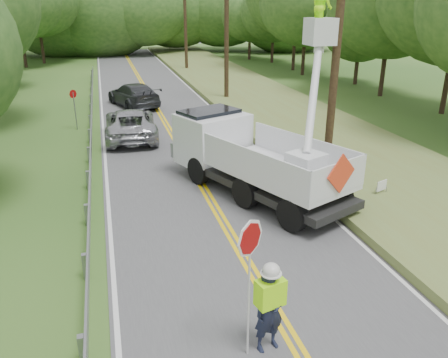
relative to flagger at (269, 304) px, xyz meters
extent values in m
cube|color=#4B4A4D|center=(0.57, 13.46, -1.05)|extent=(7.20, 96.00, 0.02)
cube|color=yellow|center=(0.47, 13.46, -1.04)|extent=(0.12, 96.00, 0.00)
cube|color=yellow|center=(0.67, 13.46, -1.04)|extent=(0.12, 96.00, 0.00)
cube|color=silver|center=(-2.88, 13.46, -1.04)|extent=(0.12, 96.00, 0.00)
cube|color=silver|center=(4.02, 13.46, -1.04)|extent=(0.12, 96.00, 0.00)
cube|color=gray|center=(-3.53, 0.46, -0.71)|extent=(0.12, 0.14, 0.70)
cube|color=gray|center=(-3.53, 3.46, -0.71)|extent=(0.12, 0.14, 0.70)
cube|color=gray|center=(-3.53, 6.46, -0.71)|extent=(0.12, 0.14, 0.70)
cube|color=gray|center=(-3.53, 9.46, -0.71)|extent=(0.12, 0.14, 0.70)
cube|color=gray|center=(-3.53, 12.46, -0.71)|extent=(0.12, 0.14, 0.70)
cube|color=gray|center=(-3.53, 15.46, -0.71)|extent=(0.12, 0.14, 0.70)
cube|color=gray|center=(-3.53, 18.46, -0.71)|extent=(0.12, 0.14, 0.70)
cube|color=gray|center=(-3.53, 21.46, -0.71)|extent=(0.12, 0.14, 0.70)
cube|color=gray|center=(-3.53, 24.46, -0.71)|extent=(0.12, 0.14, 0.70)
cube|color=gray|center=(-3.53, 27.46, -0.71)|extent=(0.12, 0.14, 0.70)
cube|color=gray|center=(-3.53, 30.46, -0.71)|extent=(0.12, 0.14, 0.70)
cube|color=gray|center=(-3.53, 33.46, -0.71)|extent=(0.12, 0.14, 0.70)
cube|color=gray|center=(-3.53, 36.46, -0.71)|extent=(0.12, 0.14, 0.70)
cube|color=gray|center=(-3.43, 14.46, -0.46)|extent=(0.05, 48.00, 0.34)
cylinder|color=black|center=(5.57, 8.46, 3.94)|extent=(0.30, 0.30, 10.00)
cylinder|color=black|center=(5.57, 23.46, 3.94)|extent=(0.30, 0.30, 10.00)
cylinder|color=black|center=(5.57, 38.46, 3.94)|extent=(0.30, 0.30, 10.00)
cube|color=olive|center=(7.67, 13.46, -0.91)|extent=(7.00, 96.00, 0.30)
cylinder|color=#332319|center=(-10.26, 45.37, 0.87)|extent=(0.32, 0.32, 3.87)
cylinder|color=#332319|center=(-8.74, 48.38, 0.92)|extent=(0.32, 0.32, 3.97)
cylinder|color=#332319|center=(17.41, 16.31, 0.97)|extent=(0.32, 0.32, 4.07)
cylinder|color=#332319|center=(16.91, 22.19, 0.83)|extent=(0.32, 0.32, 3.79)
ellipsoid|color=#284C1C|center=(16.91, 22.19, 5.47)|extent=(8.85, 8.85, 7.79)
cylinder|color=#332319|center=(17.76, 27.21, 0.25)|extent=(0.32, 0.32, 2.62)
ellipsoid|color=#284C1C|center=(17.76, 27.21, 3.44)|extent=(6.10, 6.10, 5.37)
cylinder|color=#332319|center=(15.64, 33.09, 0.76)|extent=(0.32, 0.32, 3.65)
ellipsoid|color=#284C1C|center=(15.64, 33.09, 5.23)|extent=(8.52, 8.52, 7.50)
cylinder|color=#332319|center=(16.04, 36.28, 1.07)|extent=(0.32, 0.32, 4.26)
cylinder|color=#332319|center=(16.11, 42.50, 0.50)|extent=(0.32, 0.32, 3.12)
ellipsoid|color=#284C1C|center=(16.11, 42.50, 4.31)|extent=(7.28, 7.28, 6.41)
cylinder|color=#332319|center=(14.58, 46.04, 0.37)|extent=(0.32, 0.32, 2.86)
ellipsoid|color=#284C1C|center=(14.58, 46.04, 3.86)|extent=(6.66, 6.66, 5.86)
ellipsoid|color=#284C1C|center=(-11.57, 56.74, 4.44)|extent=(12.92, 9.69, 9.69)
ellipsoid|color=#284C1C|center=(-6.75, 55.87, 4.44)|extent=(15.53, 11.65, 11.65)
ellipsoid|color=#284C1C|center=(-2.42, 55.61, 4.44)|extent=(16.23, 12.17, 12.17)
ellipsoid|color=#284C1C|center=(3.03, 53.86, 4.44)|extent=(11.74, 8.80, 8.80)
ellipsoid|color=#284C1C|center=(7.63, 57.25, 4.44)|extent=(13.36, 10.02, 10.02)
ellipsoid|color=#284C1C|center=(14.08, 56.44, 4.44)|extent=(13.25, 9.93, 9.93)
ellipsoid|color=#284C1C|center=(18.01, 55.55, 4.44)|extent=(10.24, 7.68, 7.68)
ellipsoid|color=#284C1C|center=(22.70, 53.53, 4.44)|extent=(15.71, 11.78, 11.78)
imported|color=#191E33|center=(0.01, 0.00, -0.15)|extent=(0.74, 0.57, 1.79)
cube|color=#A4FF0D|center=(0.01, 0.00, 0.26)|extent=(0.61, 0.45, 0.54)
ellipsoid|color=silver|center=(0.01, 0.00, 0.76)|extent=(0.33, 0.33, 0.27)
cylinder|color=#B7B7B7|center=(-0.44, -0.06, 0.21)|extent=(0.04, 0.04, 2.51)
cylinder|color=#950809|center=(-0.44, -0.06, 1.53)|extent=(0.60, 0.45, 0.72)
cylinder|color=black|center=(2.41, 4.46, -0.53)|extent=(0.70, 1.08, 1.03)
cylinder|color=black|center=(4.38, 5.31, -0.53)|extent=(0.70, 1.08, 1.03)
cylinder|color=black|center=(1.56, 6.44, -0.53)|extent=(0.70, 1.08, 1.03)
cylinder|color=black|center=(3.53, 7.28, -0.53)|extent=(0.70, 1.08, 1.03)
cylinder|color=black|center=(0.50, 8.91, -0.53)|extent=(0.70, 1.08, 1.03)
cylinder|color=black|center=(2.48, 9.75, -0.53)|extent=(0.70, 1.08, 1.03)
cube|color=black|center=(2.42, 7.16, -0.45)|extent=(4.78, 7.21, 0.27)
cube|color=silver|center=(2.72, 6.46, 0.09)|extent=(4.22, 5.52, 0.24)
cube|color=silver|center=(1.60, 5.99, 0.62)|extent=(2.01, 4.57, 0.97)
cube|color=silver|center=(3.83, 6.94, 0.62)|extent=(2.01, 4.57, 0.97)
cube|color=silver|center=(3.68, 4.21, 0.62)|extent=(2.30, 1.03, 0.97)
cube|color=silver|center=(1.28, 9.82, 0.41)|extent=(3.03, 2.83, 1.93)
cube|color=black|center=(1.19, 10.02, 1.11)|extent=(2.53, 2.13, 0.81)
cube|color=silver|center=(3.18, 5.38, 0.62)|extent=(1.27, 1.27, 0.86)
cube|color=silver|center=(4.87, 8.46, 4.42)|extent=(0.91, 0.91, 0.91)
imported|color=#A4FF0D|center=(4.87, 8.46, 5.25)|extent=(0.62, 0.80, 1.65)
cube|color=red|center=(3.71, 4.14, 0.78)|extent=(1.13, 0.52, 1.22)
imported|color=#A6A7AE|center=(-1.51, 15.81, -0.30)|extent=(2.67, 5.41, 1.48)
imported|color=#333539|center=(-0.79, 23.32, -0.29)|extent=(3.56, 5.54, 1.49)
cylinder|color=gray|center=(-4.24, 18.23, -0.05)|extent=(0.06, 0.06, 2.02)
cylinder|color=#950809|center=(-4.24, 18.23, 0.87)|extent=(0.36, 0.32, 0.46)
cube|color=white|center=(6.27, 5.74, -0.50)|extent=(0.49, 0.22, 0.36)
cylinder|color=gray|center=(6.06, 5.74, -0.81)|extent=(0.02, 0.02, 0.51)
cylinder|color=gray|center=(6.47, 5.74, -0.81)|extent=(0.02, 0.02, 0.51)
camera|label=1|loc=(-2.68, -6.67, 5.40)|focal=36.12mm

